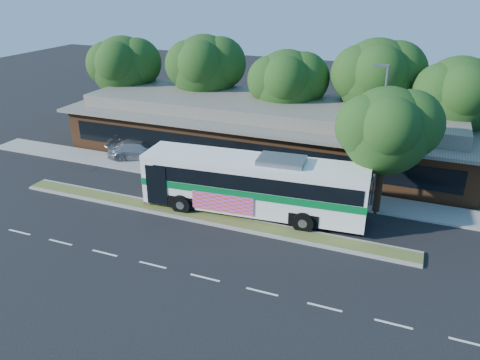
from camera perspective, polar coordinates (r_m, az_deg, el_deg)
The scene contains 14 objects.
ground at distance 28.68m, azimuth -5.35°, elevation -5.06°, with size 120.00×120.00×0.00m, color black.
median_strip at distance 29.11m, azimuth -4.82°, elevation -4.40°, with size 26.00×1.10×0.15m, color #4F5925.
sidewalk at distance 33.85m, azimuth -0.48°, elevation -0.11°, with size 44.00×2.60×0.12m, color gray.
parking_lot at distance 45.98m, azimuth -19.98°, elevation 4.93°, with size 14.00×12.00×0.01m, color black.
plaza_building at distance 38.91m, azimuth 3.22°, elevation 6.35°, with size 33.20×11.20×4.45m.
lamp_post at distance 29.66m, azimuth 16.62°, elevation 5.36°, with size 0.93×0.18×9.07m.
tree_bg_a at distance 46.39m, azimuth -13.54°, elevation 13.37°, with size 6.47×5.80×8.63m.
tree_bg_b at distance 43.19m, azimuth -3.76°, elevation 13.59°, with size 6.69×6.00×9.00m.
tree_bg_c at distance 39.61m, azimuth 6.32°, elevation 11.75°, with size 6.24×5.60×8.26m.
tree_bg_d at distance 39.20m, azimuth 16.96°, elevation 11.98°, with size 6.91×6.20×9.37m.
tree_bg_e at distance 38.30m, azimuth 25.65°, elevation 9.38°, with size 6.47×5.80×8.50m.
transit_bus at distance 28.65m, azimuth 1.76°, elevation -0.15°, with size 14.04×4.03×3.89m.
sedan at distance 38.76m, azimuth -12.11°, elevation 3.61°, with size 2.09×5.14×1.49m, color #A5A8AB.
sidewalk_tree at distance 28.89m, azimuth 18.17°, elevation 5.92°, with size 5.80×5.20×7.98m.
Camera 1 is at (11.77, -22.20, 13.83)m, focal length 35.00 mm.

